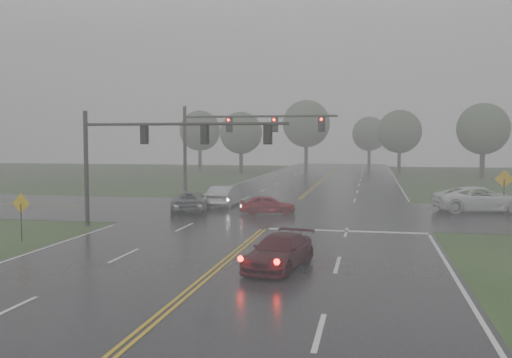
% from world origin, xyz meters
% --- Properties ---
extents(ground, '(180.00, 180.00, 0.00)m').
position_xyz_m(ground, '(0.00, 0.00, 0.00)').
color(ground, '#283E1A').
rests_on(ground, ground).
extents(main_road, '(18.00, 160.00, 0.02)m').
position_xyz_m(main_road, '(0.00, 20.00, 0.00)').
color(main_road, black).
rests_on(main_road, ground).
extents(cross_street, '(120.00, 14.00, 0.02)m').
position_xyz_m(cross_street, '(0.00, 22.00, 0.00)').
color(cross_street, black).
rests_on(cross_street, ground).
extents(stop_bar, '(8.50, 0.50, 0.01)m').
position_xyz_m(stop_bar, '(4.50, 14.40, 0.00)').
color(stop_bar, silver).
rests_on(stop_bar, ground).
extents(sedan_maroon, '(2.62, 4.66, 1.27)m').
position_xyz_m(sedan_maroon, '(2.34, 4.97, 0.00)').
color(sedan_maroon, '#3C0B12').
rests_on(sedan_maroon, ground).
extents(sedan_red, '(3.88, 2.06, 1.26)m').
position_xyz_m(sedan_red, '(-0.90, 20.49, 0.00)').
color(sedan_red, maroon).
rests_on(sedan_red, ground).
extents(sedan_silver, '(1.69, 4.70, 1.54)m').
position_xyz_m(sedan_silver, '(-4.77, 23.97, 0.00)').
color(sedan_silver, '#ADB0B5').
rests_on(sedan_silver, ground).
extents(car_grey, '(3.58, 5.54, 1.42)m').
position_xyz_m(car_grey, '(-6.39, 20.87, 0.00)').
color(car_grey, '#585B60').
rests_on(car_grey, ground).
extents(pickup_white, '(6.64, 4.03, 1.72)m').
position_xyz_m(pickup_white, '(13.10, 24.47, 0.00)').
color(pickup_white, white).
rests_on(pickup_white, ground).
extents(signal_gantry_near, '(11.81, 0.29, 6.57)m').
position_xyz_m(signal_gantry_near, '(-6.57, 13.57, 4.62)').
color(signal_gantry_near, black).
rests_on(signal_gantry_near, ground).
extents(signal_gantry_far, '(13.34, 0.40, 7.82)m').
position_xyz_m(signal_gantry_far, '(-6.12, 31.20, 5.48)').
color(signal_gantry_far, black).
rests_on(signal_gantry_far, ground).
extents(sign_diamond_west, '(0.98, 0.13, 2.37)m').
position_xyz_m(sign_diamond_west, '(-10.82, 8.22, 1.60)').
color(sign_diamond_west, black).
rests_on(sign_diamond_west, ground).
extents(sign_diamond_east, '(1.21, 0.13, 2.92)m').
position_xyz_m(sign_diamond_east, '(14.50, 24.16, 1.97)').
color(sign_diamond_east, black).
rests_on(sign_diamond_east, ground).
extents(tree_nw_a, '(6.07, 6.07, 8.91)m').
position_xyz_m(tree_nw_a, '(-12.56, 63.41, 5.86)').
color(tree_nw_a, '#312620').
rests_on(tree_nw_a, ground).
extents(tree_ne_a, '(6.27, 6.27, 9.21)m').
position_xyz_m(tree_ne_a, '(9.73, 68.29, 6.06)').
color(tree_ne_a, '#312620').
rests_on(tree_ne_a, ground).
extents(tree_n_mid, '(7.75, 7.75, 11.39)m').
position_xyz_m(tree_n_mid, '(-4.74, 77.23, 7.49)').
color(tree_n_mid, '#312620').
rests_on(tree_n_mid, ground).
extents(tree_e_near, '(6.48, 6.48, 9.52)m').
position_xyz_m(tree_e_near, '(19.48, 59.51, 6.25)').
color(tree_e_near, '#312620').
rests_on(tree_e_near, ground).
extents(tree_nw_b, '(6.55, 6.55, 9.61)m').
position_xyz_m(tree_nw_b, '(-21.42, 72.25, 6.32)').
color(tree_nw_b, '#312620').
rests_on(tree_nw_b, ground).
extents(tree_n_far, '(6.13, 6.13, 9.01)m').
position_xyz_m(tree_n_far, '(5.41, 87.57, 5.92)').
color(tree_n_far, '#312620').
rests_on(tree_n_far, ground).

